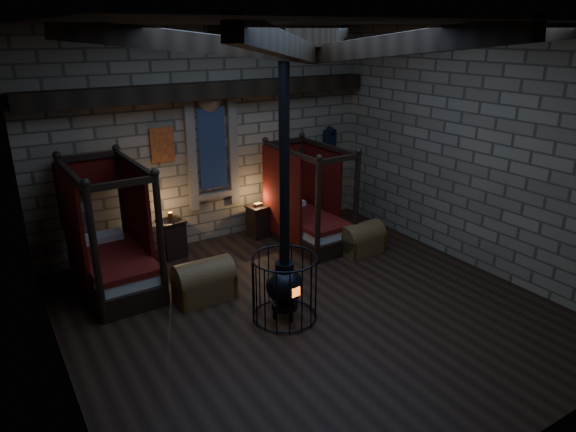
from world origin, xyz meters
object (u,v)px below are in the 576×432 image
bed_right (306,219)px  trunk_left (204,281)px  stove (284,281)px  bed_left (113,258)px  trunk_right (361,239)px

bed_right → trunk_left: bearing=-159.8°
stove → bed_left: bearing=121.8°
bed_left → bed_right: (3.85, -0.05, -0.04)m
bed_left → stove: (1.91, -2.35, 0.08)m
bed_right → stove: size_ratio=0.49×
trunk_right → bed_left: bearing=163.5°
bed_left → trunk_right: size_ratio=2.45×
bed_right → trunk_right: 1.21m
bed_right → trunk_left: (-2.73, -1.10, -0.19)m
bed_left → bed_right: 3.85m
trunk_left → trunk_right: (3.33, 0.08, -0.03)m
trunk_right → stove: bearing=-156.3°
trunk_left → stove: stove is taller
bed_right → stove: 3.01m
bed_left → stove: bearing=-52.5°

